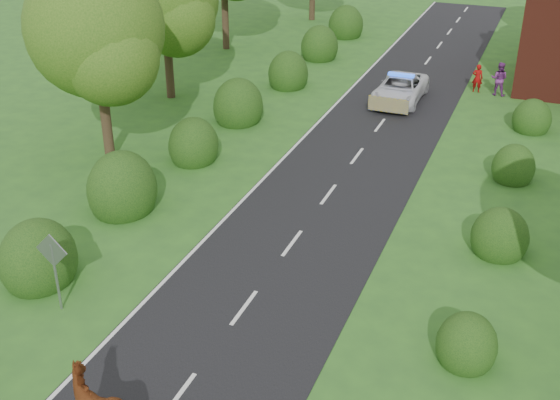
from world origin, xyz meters
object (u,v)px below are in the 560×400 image
at_px(pedestrian_red, 477,78).
at_px(pedestrian_purple, 499,79).
at_px(police_van, 400,89).
at_px(road_sign, 53,261).

distance_m(pedestrian_red, pedestrian_purple, 1.15).
distance_m(police_van, pedestrian_red, 4.72).
height_order(road_sign, police_van, road_sign).
height_order(pedestrian_red, pedestrian_purple, pedestrian_purple).
height_order(police_van, pedestrian_red, pedestrian_red).
xyz_separation_m(road_sign, police_van, (5.06, 21.82, -0.97)).
relative_size(road_sign, police_van, 0.51).
distance_m(road_sign, police_van, 22.42).
xyz_separation_m(pedestrian_red, pedestrian_purple, (1.14, -0.13, 0.13)).
bearing_deg(pedestrian_red, pedestrian_purple, 174.13).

